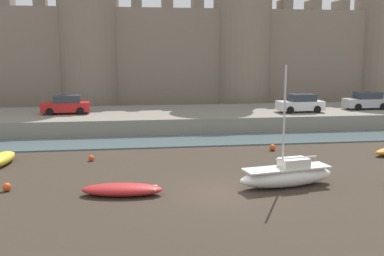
{
  "coord_description": "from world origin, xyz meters",
  "views": [
    {
      "loc": [
        -4.35,
        -20.47,
        6.77
      ],
      "look_at": [
        -0.87,
        4.21,
        2.5
      ],
      "focal_mm": 42.0,
      "sensor_mm": 36.0,
      "label": 1
    }
  ],
  "objects_px": {
    "mooring_buoy_near_channel": "(273,147)",
    "car_quay_east": "(366,101)",
    "mooring_buoy_near_shore": "(91,158)",
    "car_quay_centre_west": "(66,105)",
    "sailboat_foreground_right": "(287,175)",
    "rowboat_near_channel_left": "(122,189)",
    "car_quay_centre_east": "(301,103)",
    "mooring_buoy_off_centre": "(7,187)",
    "rowboat_midflat_right": "(0,159)"
  },
  "relations": [
    {
      "from": "rowboat_midflat_right",
      "to": "rowboat_near_channel_left",
      "type": "bearing_deg",
      "value": -43.15
    },
    {
      "from": "mooring_buoy_off_centre",
      "to": "car_quay_centre_east",
      "type": "bearing_deg",
      "value": 37.14
    },
    {
      "from": "mooring_buoy_near_shore",
      "to": "car_quay_centre_west",
      "type": "distance_m",
      "value": 12.77
    },
    {
      "from": "rowboat_midflat_right",
      "to": "rowboat_near_channel_left",
      "type": "xyz_separation_m",
      "value": [
        7.33,
        -6.87,
        -0.07
      ]
    },
    {
      "from": "mooring_buoy_off_centre",
      "to": "rowboat_midflat_right",
      "type": "bearing_deg",
      "value": 107.57
    },
    {
      "from": "rowboat_near_channel_left",
      "to": "rowboat_midflat_right",
      "type": "bearing_deg",
      "value": 136.85
    },
    {
      "from": "mooring_buoy_near_channel",
      "to": "car_quay_centre_west",
      "type": "bearing_deg",
      "value": 144.22
    },
    {
      "from": "rowboat_near_channel_left",
      "to": "mooring_buoy_near_shore",
      "type": "distance_m",
      "value": 7.42
    },
    {
      "from": "car_quay_centre_west",
      "to": "car_quay_centre_east",
      "type": "height_order",
      "value": "same"
    },
    {
      "from": "rowboat_near_channel_left",
      "to": "mooring_buoy_near_shore",
      "type": "bearing_deg",
      "value": 105.65
    },
    {
      "from": "rowboat_near_channel_left",
      "to": "mooring_buoy_near_shore",
      "type": "relative_size",
      "value": 10.88
    },
    {
      "from": "mooring_buoy_near_channel",
      "to": "mooring_buoy_near_shore",
      "type": "bearing_deg",
      "value": -173.95
    },
    {
      "from": "rowboat_midflat_right",
      "to": "sailboat_foreground_right",
      "type": "relative_size",
      "value": 0.56
    },
    {
      "from": "rowboat_midflat_right",
      "to": "car_quay_centre_east",
      "type": "bearing_deg",
      "value": 24.95
    },
    {
      "from": "sailboat_foreground_right",
      "to": "rowboat_near_channel_left",
      "type": "bearing_deg",
      "value": -177.95
    },
    {
      "from": "rowboat_midflat_right",
      "to": "car_quay_east",
      "type": "distance_m",
      "value": 32.32
    },
    {
      "from": "car_quay_east",
      "to": "mooring_buoy_near_shore",
      "type": "bearing_deg",
      "value": -154.79
    },
    {
      "from": "car_quay_centre_west",
      "to": "car_quay_east",
      "type": "distance_m",
      "value": 27.72
    },
    {
      "from": "rowboat_midflat_right",
      "to": "car_quay_east",
      "type": "bearing_deg",
      "value": 21.6
    },
    {
      "from": "mooring_buoy_off_centre",
      "to": "rowboat_near_channel_left",
      "type": "bearing_deg",
      "value": -14.46
    },
    {
      "from": "car_quay_centre_west",
      "to": "rowboat_near_channel_left",
      "type": "bearing_deg",
      "value": -75.41
    },
    {
      "from": "rowboat_near_channel_left",
      "to": "car_quay_centre_west",
      "type": "bearing_deg",
      "value": 104.59
    },
    {
      "from": "rowboat_near_channel_left",
      "to": "car_quay_east",
      "type": "bearing_deg",
      "value": 39.6
    },
    {
      "from": "mooring_buoy_near_channel",
      "to": "mooring_buoy_off_centre",
      "type": "distance_m",
      "value": 17.26
    },
    {
      "from": "rowboat_midflat_right",
      "to": "rowboat_near_channel_left",
      "type": "distance_m",
      "value": 10.05
    },
    {
      "from": "sailboat_foreground_right",
      "to": "car_quay_centre_west",
      "type": "relative_size",
      "value": 1.47
    },
    {
      "from": "mooring_buoy_near_channel",
      "to": "mooring_buoy_off_centre",
      "type": "relative_size",
      "value": 1.03
    },
    {
      "from": "mooring_buoy_off_centre",
      "to": "mooring_buoy_near_channel",
      "type": "bearing_deg",
      "value": 23.86
    },
    {
      "from": "sailboat_foreground_right",
      "to": "car_quay_centre_east",
      "type": "bearing_deg",
      "value": 66.72
    },
    {
      "from": "rowboat_midflat_right",
      "to": "sailboat_foreground_right",
      "type": "bearing_deg",
      "value": -22.88
    },
    {
      "from": "rowboat_midflat_right",
      "to": "sailboat_foreground_right",
      "type": "distance_m",
      "value": 16.93
    },
    {
      "from": "mooring_buoy_near_shore",
      "to": "car_quay_east",
      "type": "relative_size",
      "value": 0.09
    },
    {
      "from": "sailboat_foreground_right",
      "to": "car_quay_centre_west",
      "type": "xyz_separation_m",
      "value": [
        -13.31,
        19.09,
        1.54
      ]
    },
    {
      "from": "rowboat_near_channel_left",
      "to": "sailboat_foreground_right",
      "type": "bearing_deg",
      "value": 2.05
    },
    {
      "from": "mooring_buoy_off_centre",
      "to": "sailboat_foreground_right",
      "type": "bearing_deg",
      "value": -4.75
    },
    {
      "from": "rowboat_midflat_right",
      "to": "car_quay_centre_east",
      "type": "distance_m",
      "value": 25.47
    },
    {
      "from": "rowboat_near_channel_left",
      "to": "mooring_buoy_near_channel",
      "type": "relative_size",
      "value": 9.2
    },
    {
      "from": "sailboat_foreground_right",
      "to": "car_quay_centre_west",
      "type": "height_order",
      "value": "sailboat_foreground_right"
    },
    {
      "from": "car_quay_centre_east",
      "to": "car_quay_east",
      "type": "distance_m",
      "value": 7.07
    },
    {
      "from": "rowboat_near_channel_left",
      "to": "sailboat_foreground_right",
      "type": "xyz_separation_m",
      "value": [
        8.26,
        0.3,
        0.29
      ]
    },
    {
      "from": "car_quay_centre_west",
      "to": "car_quay_centre_east",
      "type": "relative_size",
      "value": 1.0
    },
    {
      "from": "rowboat_near_channel_left",
      "to": "car_quay_centre_east",
      "type": "bearing_deg",
      "value": 48.25
    },
    {
      "from": "rowboat_midflat_right",
      "to": "car_quay_east",
      "type": "height_order",
      "value": "car_quay_east"
    },
    {
      "from": "mooring_buoy_off_centre",
      "to": "car_quay_centre_west",
      "type": "height_order",
      "value": "car_quay_centre_west"
    },
    {
      "from": "mooring_buoy_near_shore",
      "to": "car_quay_centre_west",
      "type": "xyz_separation_m",
      "value": [
        -3.05,
        12.25,
        1.95
      ]
    },
    {
      "from": "mooring_buoy_near_channel",
      "to": "car_quay_east",
      "type": "bearing_deg",
      "value": 39.55
    },
    {
      "from": "car_quay_centre_east",
      "to": "car_quay_east",
      "type": "xyz_separation_m",
      "value": [
        6.97,
        1.17,
        0.0
      ]
    },
    {
      "from": "sailboat_foreground_right",
      "to": "car_quay_centre_west",
      "type": "distance_m",
      "value": 23.32
    },
    {
      "from": "sailboat_foreground_right",
      "to": "mooring_buoy_off_centre",
      "type": "xyz_separation_m",
      "value": [
        -13.88,
        1.15,
        -0.38
      ]
    },
    {
      "from": "car_quay_centre_west",
      "to": "mooring_buoy_near_channel",
      "type": "bearing_deg",
      "value": -35.78
    }
  ]
}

